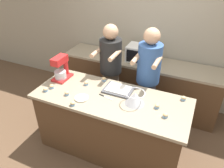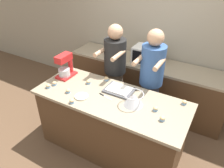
{
  "view_description": "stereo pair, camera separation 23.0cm",
  "coord_description": "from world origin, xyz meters",
  "px_view_note": "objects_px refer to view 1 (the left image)",
  "views": [
    {
      "loc": [
        0.97,
        -2.12,
        2.58
      ],
      "look_at": [
        0.0,
        0.04,
        1.11
      ],
      "focal_mm": 35.0,
      "sensor_mm": 36.0,
      "label": 1
    },
    {
      "loc": [
        1.18,
        -2.01,
        2.58
      ],
      "look_at": [
        0.0,
        0.04,
        1.11
      ],
      "focal_mm": 35.0,
      "sensor_mm": 36.0,
      "label": 2
    }
  ],
  "objects_px": {
    "microwave_oven": "(141,54)",
    "cupcake_5": "(104,79)",
    "mixing_bowl": "(135,98)",
    "person_left": "(111,73)",
    "small_plate": "(82,98)",
    "cupcake_0": "(73,103)",
    "cupcake_3": "(86,83)",
    "cupcake_1": "(65,70)",
    "cupcake_4": "(52,86)",
    "cupcake_2": "(165,115)",
    "stand_mixer": "(61,69)",
    "cupcake_9": "(46,89)",
    "knife": "(105,97)",
    "cupcake_8": "(157,106)",
    "baking_tray": "(118,89)",
    "cupcake_6": "(67,93)",
    "cupcake_7": "(184,98)",
    "person_right": "(147,80)"
  },
  "relations": [
    {
      "from": "baking_tray",
      "to": "cupcake_6",
      "type": "distance_m",
      "value": 0.69
    },
    {
      "from": "cupcake_3",
      "to": "cupcake_8",
      "type": "xyz_separation_m",
      "value": [
        1.05,
        -0.11,
        0.0
      ]
    },
    {
      "from": "cupcake_0",
      "to": "cupcake_5",
      "type": "height_order",
      "value": "same"
    },
    {
      "from": "knife",
      "to": "cupcake_0",
      "type": "bearing_deg",
      "value": -130.82
    },
    {
      "from": "cupcake_3",
      "to": "cupcake_2",
      "type": "bearing_deg",
      "value": -11.39
    },
    {
      "from": "small_plate",
      "to": "microwave_oven",
      "type": "bearing_deg",
      "value": 76.63
    },
    {
      "from": "cupcake_0",
      "to": "cupcake_3",
      "type": "xyz_separation_m",
      "value": [
        -0.09,
        0.48,
        0.0
      ]
    },
    {
      "from": "microwave_oven",
      "to": "cupcake_7",
      "type": "distance_m",
      "value": 1.27
    },
    {
      "from": "cupcake_5",
      "to": "microwave_oven",
      "type": "bearing_deg",
      "value": 73.32
    },
    {
      "from": "cupcake_4",
      "to": "person_left",
      "type": "bearing_deg",
      "value": 56.39
    },
    {
      "from": "microwave_oven",
      "to": "cupcake_1",
      "type": "xyz_separation_m",
      "value": [
        -0.96,
        -0.89,
        -0.09
      ]
    },
    {
      "from": "microwave_oven",
      "to": "cupcake_5",
      "type": "bearing_deg",
      "value": -106.68
    },
    {
      "from": "baking_tray",
      "to": "cupcake_3",
      "type": "height_order",
      "value": "cupcake_3"
    },
    {
      "from": "stand_mixer",
      "to": "small_plate",
      "type": "xyz_separation_m",
      "value": [
        0.53,
        -0.33,
        -0.15
      ]
    },
    {
      "from": "person_right",
      "to": "cupcake_6",
      "type": "relative_size",
      "value": 27.11
    },
    {
      "from": "baking_tray",
      "to": "cupcake_6",
      "type": "xyz_separation_m",
      "value": [
        -0.58,
        -0.38,
        0.01
      ]
    },
    {
      "from": "stand_mixer",
      "to": "microwave_oven",
      "type": "height_order",
      "value": "stand_mixer"
    },
    {
      "from": "stand_mixer",
      "to": "cupcake_9",
      "type": "bearing_deg",
      "value": -90.58
    },
    {
      "from": "cupcake_8",
      "to": "cupcake_9",
      "type": "relative_size",
      "value": 1.0
    },
    {
      "from": "baking_tray",
      "to": "cupcake_6",
      "type": "relative_size",
      "value": 6.2
    },
    {
      "from": "baking_tray",
      "to": "microwave_oven",
      "type": "height_order",
      "value": "microwave_oven"
    },
    {
      "from": "mixing_bowl",
      "to": "microwave_oven",
      "type": "height_order",
      "value": "microwave_oven"
    },
    {
      "from": "microwave_oven",
      "to": "cupcake_0",
      "type": "height_order",
      "value": "microwave_oven"
    },
    {
      "from": "stand_mixer",
      "to": "person_left",
      "type": "bearing_deg",
      "value": 42.98
    },
    {
      "from": "cupcake_3",
      "to": "cupcake_8",
      "type": "height_order",
      "value": "same"
    },
    {
      "from": "knife",
      "to": "cupcake_8",
      "type": "height_order",
      "value": "cupcake_8"
    },
    {
      "from": "stand_mixer",
      "to": "cupcake_8",
      "type": "xyz_separation_m",
      "value": [
        1.47,
        -0.12,
        -0.13
      ]
    },
    {
      "from": "stand_mixer",
      "to": "cupcake_1",
      "type": "height_order",
      "value": "stand_mixer"
    },
    {
      "from": "person_right",
      "to": "microwave_oven",
      "type": "height_order",
      "value": "person_right"
    },
    {
      "from": "cupcake_3",
      "to": "microwave_oven",
      "type": "bearing_deg",
      "value": 67.86
    },
    {
      "from": "cupcake_0",
      "to": "cupcake_1",
      "type": "xyz_separation_m",
      "value": [
        -0.6,
        0.7,
        0.0
      ]
    },
    {
      "from": "cupcake_1",
      "to": "cupcake_2",
      "type": "xyz_separation_m",
      "value": [
        1.69,
        -0.45,
        0.0
      ]
    },
    {
      "from": "person_left",
      "to": "small_plate",
      "type": "bearing_deg",
      "value": -91.79
    },
    {
      "from": "cupcake_3",
      "to": "cupcake_6",
      "type": "xyz_separation_m",
      "value": [
        -0.11,
        -0.33,
        0.0
      ]
    },
    {
      "from": "stand_mixer",
      "to": "cupcake_8",
      "type": "bearing_deg",
      "value": -4.56
    },
    {
      "from": "person_left",
      "to": "knife",
      "type": "xyz_separation_m",
      "value": [
        0.23,
        -0.69,
        0.05
      ]
    },
    {
      "from": "knife",
      "to": "baking_tray",
      "type": "bearing_deg",
      "value": 63.99
    },
    {
      "from": "cupcake_2",
      "to": "cupcake_6",
      "type": "distance_m",
      "value": 1.29
    },
    {
      "from": "baking_tray",
      "to": "cupcake_1",
      "type": "bearing_deg",
      "value": 170.7
    },
    {
      "from": "knife",
      "to": "cupcake_1",
      "type": "distance_m",
      "value": 0.95
    },
    {
      "from": "cupcake_9",
      "to": "cupcake_6",
      "type": "bearing_deg",
      "value": 7.72
    },
    {
      "from": "cupcake_4",
      "to": "cupcake_9",
      "type": "height_order",
      "value": "same"
    },
    {
      "from": "stand_mixer",
      "to": "knife",
      "type": "height_order",
      "value": "stand_mixer"
    },
    {
      "from": "cupcake_4",
      "to": "cupcake_2",
      "type": "bearing_deg",
      "value": 1.28
    },
    {
      "from": "baking_tray",
      "to": "cupcake_3",
      "type": "relative_size",
      "value": 6.2
    },
    {
      "from": "cupcake_3",
      "to": "small_plate",
      "type": "bearing_deg",
      "value": -70.55
    },
    {
      "from": "cupcake_7",
      "to": "small_plate",
      "type": "bearing_deg",
      "value": -157.14
    },
    {
      "from": "mixing_bowl",
      "to": "cupcake_5",
      "type": "xyz_separation_m",
      "value": [
        -0.59,
        0.33,
        -0.06
      ]
    },
    {
      "from": "person_right",
      "to": "cupcake_8",
      "type": "distance_m",
      "value": 0.71
    },
    {
      "from": "knife",
      "to": "cupcake_1",
      "type": "xyz_separation_m",
      "value": [
        -0.88,
        0.37,
        0.03
      ]
    }
  ]
}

